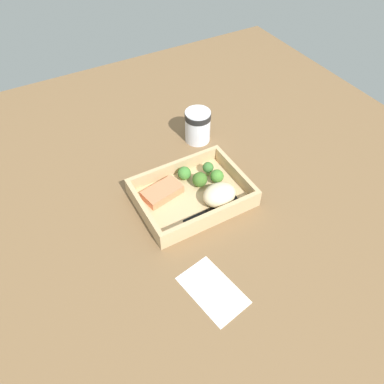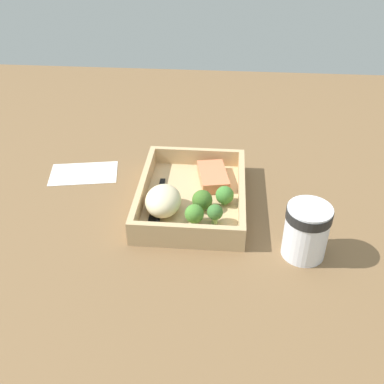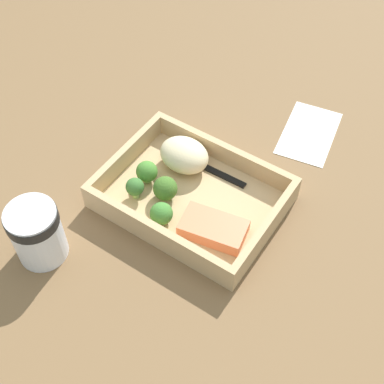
# 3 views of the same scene
# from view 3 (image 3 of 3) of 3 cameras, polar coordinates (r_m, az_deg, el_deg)

# --- Properties ---
(ground_plane) EXTENTS (1.60, 1.60, 0.02)m
(ground_plane) POSITION_cam_3_polar(r_m,az_deg,el_deg) (0.91, 0.00, -1.45)
(ground_plane) COLOR brown
(takeout_tray) EXTENTS (0.29, 0.21, 0.01)m
(takeout_tray) POSITION_cam_3_polar(r_m,az_deg,el_deg) (0.90, 0.00, -0.84)
(takeout_tray) COLOR tan
(takeout_tray) RESTS_ON ground_plane
(tray_rim) EXTENTS (0.29, 0.21, 0.04)m
(tray_rim) POSITION_cam_3_polar(r_m,az_deg,el_deg) (0.88, 0.00, 0.17)
(tray_rim) COLOR tan
(tray_rim) RESTS_ON takeout_tray
(salmon_fillet) EXTENTS (0.11, 0.08, 0.02)m
(salmon_fillet) POSITION_cam_3_polar(r_m,az_deg,el_deg) (0.84, 2.29, -3.90)
(salmon_fillet) COLOR #E57B52
(salmon_fillet) RESTS_ON takeout_tray
(mashed_potatoes) EXTENTS (0.09, 0.07, 0.05)m
(mashed_potatoes) POSITION_cam_3_polar(r_m,az_deg,el_deg) (0.92, -0.84, 3.97)
(mashed_potatoes) COLOR beige
(mashed_potatoes) RESTS_ON takeout_tray
(broccoli_floret_1) EXTENTS (0.04, 0.04, 0.04)m
(broccoli_floret_1) POSITION_cam_3_polar(r_m,az_deg,el_deg) (0.88, -2.87, 0.36)
(broccoli_floret_1) COLOR #7AA059
(broccoli_floret_1) RESTS_ON takeout_tray
(broccoli_floret_2) EXTENTS (0.03, 0.03, 0.04)m
(broccoli_floret_2) POSITION_cam_3_polar(r_m,az_deg,el_deg) (0.88, -6.11, 0.51)
(broccoli_floret_2) COLOR #81AC5F
(broccoli_floret_2) RESTS_ON takeout_tray
(broccoli_floret_3) EXTENTS (0.04, 0.04, 0.04)m
(broccoli_floret_3) POSITION_cam_3_polar(r_m,az_deg,el_deg) (0.90, -4.84, 2.16)
(broccoli_floret_3) COLOR #739A54
(broccoli_floret_3) RESTS_ON takeout_tray
(broccoli_floret_4) EXTENTS (0.04, 0.04, 0.04)m
(broccoli_floret_4) POSITION_cam_3_polar(r_m,az_deg,el_deg) (0.85, -3.28, -2.33)
(broccoli_floret_4) COLOR #7CA54F
(broccoli_floret_4) RESTS_ON takeout_tray
(fork) EXTENTS (0.16, 0.02, 0.00)m
(fork) POSITION_cam_3_polar(r_m,az_deg,el_deg) (0.94, 0.70, 3.03)
(fork) COLOR black
(fork) RESTS_ON takeout_tray
(paper_cup) EXTENTS (0.08, 0.08, 0.10)m
(paper_cup) POSITION_cam_3_polar(r_m,az_deg,el_deg) (0.83, -16.28, -4.03)
(paper_cup) COLOR white
(paper_cup) RESTS_ON ground_plane
(receipt_slip) EXTENTS (0.12, 0.17, 0.00)m
(receipt_slip) POSITION_cam_3_polar(r_m,az_deg,el_deg) (1.03, 12.37, 6.18)
(receipt_slip) COLOR white
(receipt_slip) RESTS_ON ground_plane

